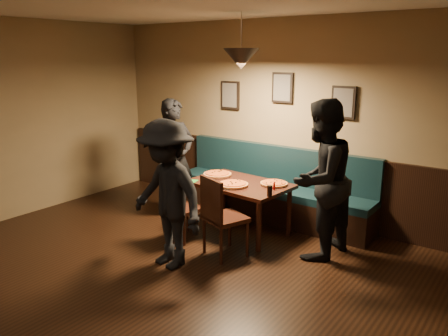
{
  "coord_description": "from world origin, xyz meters",
  "views": [
    {
      "loc": [
        3.08,
        -2.1,
        2.3
      ],
      "look_at": [
        -0.05,
        2.16,
        0.95
      ],
      "focal_mm": 35.7,
      "sensor_mm": 36.0,
      "label": 1
    }
  ],
  "objects_px": {
    "chair_near_left": "(185,207)",
    "tabasco_bottle": "(274,185)",
    "booth_bench": "(270,185)",
    "chair_near_right": "(226,216)",
    "diner_front": "(167,195)",
    "diner_left": "(175,158)",
    "soda_glass": "(270,191)",
    "dining_table": "(240,207)",
    "diner_right": "(320,180)"
  },
  "relations": [
    {
      "from": "chair_near_right",
      "to": "diner_front",
      "type": "relative_size",
      "value": 0.58
    },
    {
      "from": "diner_left",
      "to": "diner_front",
      "type": "height_order",
      "value": "diner_left"
    },
    {
      "from": "booth_bench",
      "to": "chair_near_right",
      "type": "xyz_separation_m",
      "value": [
        0.22,
        -1.38,
        -0.02
      ]
    },
    {
      "from": "diner_left",
      "to": "diner_front",
      "type": "xyz_separation_m",
      "value": [
        1.03,
        -1.26,
        -0.03
      ]
    },
    {
      "from": "diner_left",
      "to": "tabasco_bottle",
      "type": "bearing_deg",
      "value": -76.76
    },
    {
      "from": "chair_near_left",
      "to": "diner_right",
      "type": "xyz_separation_m",
      "value": [
        1.56,
        0.55,
        0.49
      ]
    },
    {
      "from": "diner_right",
      "to": "tabasco_bottle",
      "type": "xyz_separation_m",
      "value": [
        -0.61,
        0.03,
        -0.18
      ]
    },
    {
      "from": "soda_glass",
      "to": "tabasco_bottle",
      "type": "relative_size",
      "value": 1.22
    },
    {
      "from": "chair_near_right",
      "to": "diner_right",
      "type": "bearing_deg",
      "value": 56.76
    },
    {
      "from": "diner_front",
      "to": "booth_bench",
      "type": "bearing_deg",
      "value": 94.73
    },
    {
      "from": "booth_bench",
      "to": "dining_table",
      "type": "xyz_separation_m",
      "value": [
        -0.05,
        -0.69,
        -0.16
      ]
    },
    {
      "from": "chair_near_left",
      "to": "soda_glass",
      "type": "height_order",
      "value": "chair_near_left"
    },
    {
      "from": "diner_left",
      "to": "diner_right",
      "type": "bearing_deg",
      "value": -77.49
    },
    {
      "from": "diner_front",
      "to": "soda_glass",
      "type": "bearing_deg",
      "value": 63.99
    },
    {
      "from": "diner_left",
      "to": "diner_right",
      "type": "relative_size",
      "value": 0.93
    },
    {
      "from": "chair_near_left",
      "to": "diner_front",
      "type": "relative_size",
      "value": 0.52
    },
    {
      "from": "booth_bench",
      "to": "tabasco_bottle",
      "type": "relative_size",
      "value": 27.31
    },
    {
      "from": "chair_near_right",
      "to": "diner_right",
      "type": "height_order",
      "value": "diner_right"
    },
    {
      "from": "chair_near_left",
      "to": "tabasco_bottle",
      "type": "height_order",
      "value": "chair_near_left"
    },
    {
      "from": "diner_right",
      "to": "tabasco_bottle",
      "type": "distance_m",
      "value": 0.64
    },
    {
      "from": "chair_near_left",
      "to": "tabasco_bottle",
      "type": "bearing_deg",
      "value": 40.69
    },
    {
      "from": "soda_glass",
      "to": "booth_bench",
      "type": "bearing_deg",
      "value": 119.92
    },
    {
      "from": "dining_table",
      "to": "diner_right",
      "type": "xyz_separation_m",
      "value": [
        1.13,
        -0.04,
        0.58
      ]
    },
    {
      "from": "booth_bench",
      "to": "chair_near_right",
      "type": "distance_m",
      "value": 1.39
    },
    {
      "from": "chair_near_right",
      "to": "soda_glass",
      "type": "distance_m",
      "value": 0.6
    },
    {
      "from": "chair_near_left",
      "to": "soda_glass",
      "type": "distance_m",
      "value": 1.13
    },
    {
      "from": "tabasco_bottle",
      "to": "dining_table",
      "type": "bearing_deg",
      "value": 178.7
    },
    {
      "from": "chair_near_right",
      "to": "diner_front",
      "type": "bearing_deg",
      "value": -101.79
    },
    {
      "from": "tabasco_bottle",
      "to": "booth_bench",
      "type": "bearing_deg",
      "value": 123.41
    },
    {
      "from": "booth_bench",
      "to": "tabasco_bottle",
      "type": "xyz_separation_m",
      "value": [
        0.47,
        -0.71,
        0.24
      ]
    },
    {
      "from": "chair_near_right",
      "to": "tabasco_bottle",
      "type": "xyz_separation_m",
      "value": [
        0.25,
        0.67,
        0.25
      ]
    },
    {
      "from": "dining_table",
      "to": "tabasco_bottle",
      "type": "height_order",
      "value": "tabasco_bottle"
    },
    {
      "from": "dining_table",
      "to": "diner_right",
      "type": "relative_size",
      "value": 0.69
    },
    {
      "from": "chair_near_left",
      "to": "diner_left",
      "type": "bearing_deg",
      "value": 149.36
    },
    {
      "from": "dining_table",
      "to": "diner_left",
      "type": "relative_size",
      "value": 0.75
    },
    {
      "from": "booth_bench",
      "to": "diner_left",
      "type": "height_order",
      "value": "diner_left"
    },
    {
      "from": "chair_near_left",
      "to": "diner_front",
      "type": "height_order",
      "value": "diner_front"
    },
    {
      "from": "diner_left",
      "to": "soda_glass",
      "type": "xyz_separation_m",
      "value": [
        1.73,
        -0.26,
        -0.1
      ]
    },
    {
      "from": "diner_front",
      "to": "tabasco_bottle",
      "type": "bearing_deg",
      "value": 72.99
    },
    {
      "from": "diner_left",
      "to": "soda_glass",
      "type": "distance_m",
      "value": 1.75
    },
    {
      "from": "chair_near_left",
      "to": "diner_right",
      "type": "relative_size",
      "value": 0.46
    },
    {
      "from": "soda_glass",
      "to": "tabasco_bottle",
      "type": "distance_m",
      "value": 0.27
    },
    {
      "from": "diner_front",
      "to": "chair_near_left",
      "type": "bearing_deg",
      "value": 125.52
    },
    {
      "from": "diner_front",
      "to": "dining_table",
      "type": "bearing_deg",
      "value": 94.72
    },
    {
      "from": "chair_near_left",
      "to": "diner_right",
      "type": "bearing_deg",
      "value": 28.68
    },
    {
      "from": "tabasco_bottle",
      "to": "diner_left",
      "type": "bearing_deg",
      "value": 179.9
    },
    {
      "from": "dining_table",
      "to": "chair_near_left",
      "type": "height_order",
      "value": "chair_near_left"
    },
    {
      "from": "dining_table",
      "to": "tabasco_bottle",
      "type": "distance_m",
      "value": 0.65
    },
    {
      "from": "soda_glass",
      "to": "chair_near_right",
      "type": "bearing_deg",
      "value": -129.06
    },
    {
      "from": "diner_right",
      "to": "diner_front",
      "type": "xyz_separation_m",
      "value": [
        -1.23,
        -1.22,
        -0.09
      ]
    }
  ]
}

